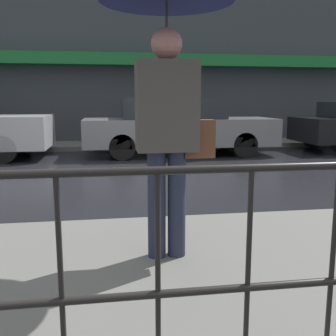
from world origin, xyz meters
The scene contains 8 objects.
ground_plane centered at (0.00, 0.00, 0.00)m, with size 80.00×80.00×0.00m, color black.
sidewalk_near centered at (0.00, -4.80, 0.06)m, with size 28.00×2.82×0.12m.
sidewalk_far centered at (0.00, 4.26, 0.06)m, with size 28.00×1.72×0.12m.
lane_marking centered at (0.00, 0.00, 0.00)m, with size 25.20×0.12×0.01m.
building_storefront centered at (0.00, 5.24, 3.33)m, with size 28.00×0.85×6.75m.
railing_foreground centered at (0.00, -5.96, 0.75)m, with size 12.00×0.04×1.00m.
pedestrian centered at (0.07, -4.49, 1.80)m, with size 1.01×1.01×2.20m.
car_grey centered at (1.36, 2.37, 0.73)m, with size 4.78×1.77×1.44m.
Camera 1 is at (-0.40, -7.51, 1.38)m, focal length 42.00 mm.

